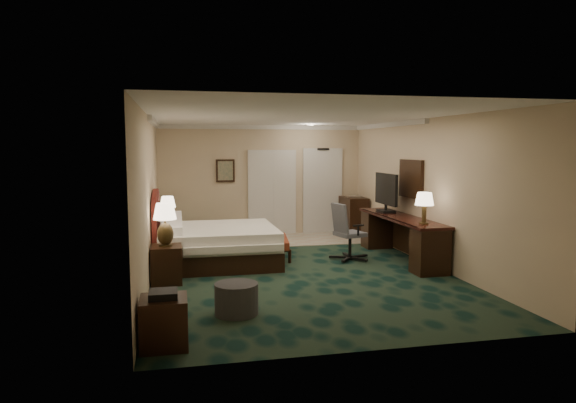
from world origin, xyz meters
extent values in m
cube|color=black|center=(0.00, 0.00, 0.00)|extent=(5.00, 7.50, 0.00)
cube|color=white|center=(0.00, 0.00, 2.70)|extent=(5.00, 7.50, 0.00)
cube|color=beige|center=(0.00, 3.75, 1.35)|extent=(5.00, 0.00, 2.70)
cube|color=beige|center=(0.00, -3.75, 1.35)|extent=(5.00, 0.00, 2.70)
cube|color=beige|center=(-2.50, 0.00, 1.35)|extent=(0.00, 7.50, 2.70)
cube|color=beige|center=(2.50, 0.00, 1.35)|extent=(0.00, 7.50, 2.70)
cube|color=tan|center=(0.90, 2.90, 0.01)|extent=(3.20, 1.70, 0.01)
cube|color=silver|center=(1.55, 3.72, 1.05)|extent=(1.02, 0.06, 2.18)
cube|color=beige|center=(0.25, 3.71, 1.05)|extent=(1.20, 0.06, 2.10)
cube|color=#465D4F|center=(-0.90, 3.71, 1.60)|extent=(0.45, 0.06, 0.55)
cube|color=white|center=(2.46, 0.60, 1.55)|extent=(0.05, 0.95, 0.75)
cube|color=white|center=(-1.32, 0.79, 0.34)|extent=(2.15, 1.99, 0.68)
cube|color=black|center=(-2.24, -0.44, 0.30)|extent=(0.48, 0.55, 0.60)
cube|color=black|center=(-2.27, 2.08, 0.27)|extent=(0.43, 0.49, 0.53)
cube|color=#6A300E|center=(-0.16, 1.00, 0.20)|extent=(0.56, 1.23, 0.40)
cylinder|color=#2D2C31|center=(-1.32, -2.23, 0.20)|extent=(0.67, 0.67, 0.41)
cube|color=black|center=(-2.22, -3.16, 0.27)|extent=(0.51, 0.51, 0.55)
cube|color=black|center=(2.17, 0.39, 0.42)|extent=(0.62, 2.90, 0.84)
cube|color=black|center=(2.14, 1.06, 1.24)|extent=(0.09, 1.03, 0.80)
cube|color=black|center=(2.20, 3.20, 0.47)|extent=(0.50, 0.89, 0.94)
camera|label=1|loc=(-2.04, -8.74, 2.18)|focal=32.00mm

